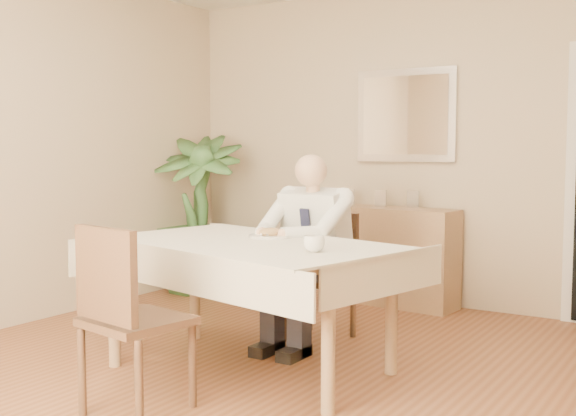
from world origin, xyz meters
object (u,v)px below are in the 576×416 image
Objects in this scene: potted_palm at (198,213)px; coffee_mug at (314,244)px; chair_far at (325,268)px; seated_man at (303,241)px; dining_table at (250,256)px; sideboard at (396,257)px; chair_near at (124,310)px.

coffee_mug is at bearing -38.78° from potted_palm.
seated_man reaches higher than chair_far.
potted_palm reaches higher than coffee_mug.
potted_palm is (-1.73, 1.64, 0.03)m from dining_table.
potted_palm reaches higher than chair_far.
chair_far is (0.00, 0.88, -0.19)m from dining_table.
chair_far is 1.18m from sideboard.
potted_palm is (-1.64, 2.56, 0.18)m from chair_near.
sideboard is at bearing 102.60° from dining_table.
potted_palm is at bearing 132.38° from chair_near.
coffee_mug is at bearing -61.03° from chair_far.
sideboard is at bearing 97.82° from chair_near.
potted_palm is at bearing 148.69° from seated_man.
chair_far reaches higher than sideboard.
coffee_mug is (0.52, -0.16, 0.13)m from dining_table.
chair_near reaches higher than sideboard.
chair_near is 0.93× the size of sideboard.
chair_near is at bearing -57.36° from potted_palm.
chair_near reaches higher than coffee_mug.
seated_man is 0.89× the size of potted_palm.
seated_man is (0.00, 0.59, 0.02)m from dining_table.
seated_man is at bearing 124.46° from coffee_mug.
potted_palm is (-2.24, 1.80, -0.10)m from coffee_mug.
dining_table is 2.09× the size of chair_near.
seated_man is (0.09, 1.51, 0.17)m from chair_near.
seated_man is (0.00, -0.28, 0.22)m from chair_far.
seated_man is 2.02m from potted_palm.
sideboard is (0.01, 1.18, -0.07)m from chair_far.
sideboard is at bearing 91.96° from chair_far.
coffee_mug reaches higher than sideboard.
chair_near is 0.74× the size of seated_man.
chair_near is at bearing -90.39° from chair_far.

